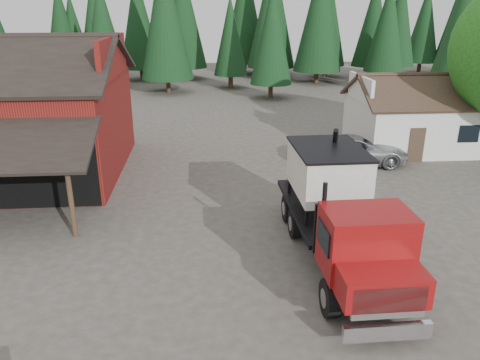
{
  "coord_description": "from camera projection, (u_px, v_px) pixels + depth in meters",
  "views": [
    {
      "loc": [
        -0.51,
        -14.64,
        8.46
      ],
      "look_at": [
        0.9,
        3.05,
        1.8
      ],
      "focal_mm": 35.0,
      "sensor_mm": 36.0,
      "label": 1
    }
  ],
  "objects": [
    {
      "name": "ground",
      "position": [
        222.0,
        258.0,
        16.67
      ],
      "size": [
        120.0,
        120.0,
        0.0
      ],
      "primitive_type": "plane",
      "color": "#464137",
      "rests_on": "ground"
    },
    {
      "name": "red_barn",
      "position": [
        0.0,
        124.0,
        24.15
      ],
      "size": [
        12.8,
        13.63,
        7.18
      ],
      "color": "maroon",
      "rests_on": "ground"
    },
    {
      "name": "farmhouse",
      "position": [
        420.0,
        121.0,
        29.18
      ],
      "size": [
        8.6,
        6.42,
        4.65
      ],
      "color": "silver",
      "rests_on": "ground"
    },
    {
      "name": "conifer_backdrop",
      "position": [
        207.0,
        80.0,
        55.87
      ],
      "size": [
        76.0,
        16.0,
        16.0
      ],
      "primitive_type": null,
      "color": "black",
      "rests_on": "ground"
    },
    {
      "name": "near_pine_b",
      "position": [
        272.0,
        35.0,
        43.05
      ],
      "size": [
        3.96,
        3.96,
        10.4
      ],
      "color": "#382619",
      "rests_on": "ground"
    },
    {
      "name": "near_pine_c",
      "position": [
        463.0,
        24.0,
        40.15
      ],
      "size": [
        4.84,
        4.84,
        12.4
      ],
      "color": "#382619",
      "rests_on": "ground"
    },
    {
      "name": "near_pine_d",
      "position": [
        165.0,
        16.0,
        45.51
      ],
      "size": [
        5.28,
        5.28,
        13.4
      ],
      "color": "#382619",
      "rests_on": "ground"
    },
    {
      "name": "feed_truck",
      "position": [
        339.0,
        208.0,
        15.91
      ],
      "size": [
        2.86,
        9.38,
        4.22
      ],
      "rotation": [
        0.0,
        0.0,
        0.01
      ],
      "color": "black",
      "rests_on": "ground"
    },
    {
      "name": "silver_car",
      "position": [
        356.0,
        150.0,
        26.32
      ],
      "size": [
        5.91,
        3.02,
        1.6
      ],
      "primitive_type": "imported",
      "rotation": [
        0.0,
        0.0,
        1.51
      ],
      "color": "#ACAFB4",
      "rests_on": "ground"
    }
  ]
}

